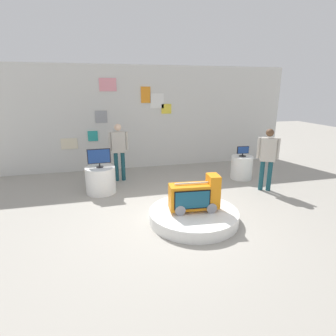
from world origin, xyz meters
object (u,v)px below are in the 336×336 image
Objects in this scene: novelty_firetruck_tv at (195,197)px; display_pedestal_left_rear at (101,180)px; main_display_pedestal at (193,216)px; tv_on_center_rear at (243,151)px; shopper_browsing_rear at (268,155)px; display_pedestal_center_rear at (242,167)px; tv_on_left_rear at (99,157)px; shopper_browsing_near_truck at (119,148)px.

novelty_firetruck_tv is 1.34× the size of display_pedestal_left_rear.
main_display_pedestal is at bearing 156.78° from novelty_firetruck_tv.
tv_on_center_rear reaches higher than novelty_firetruck_tv.
display_pedestal_center_rear is at bearing 96.43° from shopper_browsing_rear.
display_pedestal_center_rear is 0.51m from tv_on_center_rear.
shopper_browsing_near_truck reaches higher than tv_on_left_rear.
tv_on_left_rear is 0.35× the size of shopper_browsing_near_truck.
main_display_pedestal is 1.09× the size of shopper_browsing_near_truck.
tv_on_center_rear is at bearing -11.30° from shopper_browsing_near_truck.
main_display_pedestal is at bearing -49.17° from tv_on_left_rear.
shopper_browsing_rear reaches higher than main_display_pedestal.
shopper_browsing_near_truck reaches higher than tv_on_center_rear.
main_display_pedestal is 2.65× the size of display_pedestal_center_rear.
novelty_firetruck_tv reaches higher than display_pedestal_center_rear.
shopper_browsing_near_truck is (0.57, 0.89, 0.65)m from display_pedestal_left_rear.
display_pedestal_center_rear is 3.74m from shopper_browsing_near_truck.
display_pedestal_center_rear is (4.18, 0.17, -0.63)m from tv_on_left_rear.
display_pedestal_left_rear is 1.11× the size of display_pedestal_center_rear.
tv_on_center_rear is 1.08m from shopper_browsing_rear.
main_display_pedestal is 1.11× the size of shopper_browsing_rear.
shopper_browsing_near_truck is at bearing 154.44° from shopper_browsing_rear.
novelty_firetruck_tv is at bearing -153.06° from shopper_browsing_rear.
display_pedestal_left_rear is 4.44m from shopper_browsing_rear.
shopper_browsing_near_truck is 1.02× the size of shopper_browsing_rear.
tv_on_left_rear is at bearing 130.83° from main_display_pedestal.
tv_on_center_rear is 0.22× the size of shopper_browsing_near_truck.
display_pedestal_left_rear reaches higher than main_display_pedestal.
novelty_firetruck_tv is at bearing -23.22° from main_display_pedestal.
display_pedestal_left_rear is at bearing 130.77° from main_display_pedestal.
shopper_browsing_rear reaches higher than display_pedestal_left_rear.
display_pedestal_left_rear is 1.31× the size of tv_on_left_rear.
main_display_pedestal is 2.88m from shopper_browsing_rear.
tv_on_left_rear is (-1.84, 2.13, 0.86)m from main_display_pedestal.
tv_on_center_rear is (2.34, 2.30, 0.74)m from main_display_pedestal.
shopper_browsing_near_truck is (0.57, 0.89, 0.02)m from tv_on_left_rear.
shopper_browsing_rear is at bearing -11.79° from display_pedestal_left_rear.
main_display_pedestal is at bearing -153.40° from shopper_browsing_rear.
novelty_firetruck_tv is 3.32m from shopper_browsing_near_truck.
tv_on_left_rear is at bearing -177.62° from display_pedestal_center_rear.
main_display_pedestal is 3.13× the size of tv_on_left_rear.
shopper_browsing_rear is (2.46, 1.23, 0.86)m from main_display_pedestal.
display_pedestal_left_rear is 4.18m from display_pedestal_center_rear.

